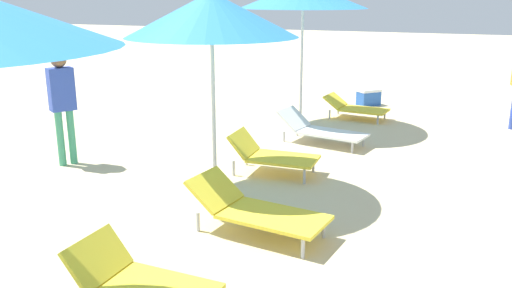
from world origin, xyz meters
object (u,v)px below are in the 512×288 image
object	(u,v)px
lounger_farthest_shoreside	(355,107)
person_walking_mid	(62,97)
umbrella_third	(212,15)
lounger_third_shoreside	(271,154)
lounger_farthest_inland	(321,129)
lounger_third_inland	(256,209)
lounger_second_shoreside	(139,282)
cooler_box	(369,97)

from	to	relation	value
lounger_farthest_shoreside	person_walking_mid	world-z (taller)	person_walking_mid
umbrella_third	lounger_third_shoreside	xyz separation A→B (m)	(0.44, 0.97, -2.00)
lounger_farthest_shoreside	lounger_farthest_inland	world-z (taller)	lounger_farthest_inland
umbrella_third	lounger_third_inland	xyz separation A→B (m)	(0.98, -0.99, -2.01)
lounger_second_shoreside	lounger_third_shoreside	xyz separation A→B (m)	(-0.27, 3.76, -0.02)
umbrella_third	lounger_third_shoreside	size ratio (longest dim) A/B	2.06
umbrella_third	person_walking_mid	size ratio (longest dim) A/B	1.52
lounger_farthest_inland	person_walking_mid	bearing A→B (deg)	-130.45
lounger_third_inland	lounger_farthest_inland	world-z (taller)	lounger_third_inland
lounger_third_inland	lounger_second_shoreside	bearing A→B (deg)	-91.28
lounger_second_shoreside	lounger_third_inland	world-z (taller)	lounger_second_shoreside
lounger_farthest_inland	cooler_box	bearing A→B (deg)	98.59
lounger_third_shoreside	lounger_second_shoreside	bearing A→B (deg)	-88.36
lounger_third_shoreside	person_walking_mid	xyz separation A→B (m)	(-3.07, -0.76, 0.76)
lounger_farthest_shoreside	lounger_farthest_inland	size ratio (longest dim) A/B	0.82
lounger_third_inland	lounger_farthest_inland	xyz separation A→B (m)	(-0.32, 3.82, -0.03)
lounger_second_shoreside	person_walking_mid	size ratio (longest dim) A/B	0.69
lounger_farthest_inland	cooler_box	xyz separation A→B (m)	(0.16, 3.69, -0.07)
lounger_second_shoreside	lounger_farthest_inland	distance (m)	5.62
lounger_third_shoreside	umbrella_third	bearing A→B (deg)	-116.64
umbrella_third	lounger_farthest_shoreside	world-z (taller)	umbrella_third
lounger_second_shoreside	lounger_third_shoreside	bearing A→B (deg)	95.60
person_walking_mid	cooler_box	bearing A→B (deg)	93.69
umbrella_third	lounger_third_inland	size ratio (longest dim) A/B	1.65
umbrella_third	lounger_third_shoreside	distance (m)	2.27
lounger_farthest_shoreside	lounger_farthest_inland	bearing A→B (deg)	-88.04
umbrella_third	cooler_box	xyz separation A→B (m)	(0.82, 6.52, -2.10)
umbrella_third	person_walking_mid	distance (m)	2.92
umbrella_third	lounger_farthest_inland	distance (m)	3.55
umbrella_third	lounger_third_inland	world-z (taller)	umbrella_third
lounger_third_shoreside	lounger_third_inland	distance (m)	2.04
person_walking_mid	umbrella_third	bearing A→B (deg)	27.84
lounger_second_shoreside	lounger_farthest_shoreside	xyz separation A→B (m)	(0.12, 7.77, -0.07)
umbrella_third	lounger_farthest_inland	size ratio (longest dim) A/B	1.60
lounger_second_shoreside	lounger_farthest_inland	bearing A→B (deg)	91.94
umbrella_third	lounger_third_shoreside	bearing A→B (deg)	65.80
lounger_farthest_shoreside	umbrella_third	bearing A→B (deg)	-93.14
cooler_box	lounger_farthest_inland	bearing A→B (deg)	-92.47
lounger_third_inland	lounger_farthest_shoreside	size ratio (longest dim) A/B	1.18
lounger_farthest_shoreside	cooler_box	distance (m)	1.54
lounger_third_shoreside	lounger_farthest_inland	bearing A→B (deg)	80.60
lounger_third_shoreside	lounger_farthest_shoreside	bearing A→B (deg)	82.03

